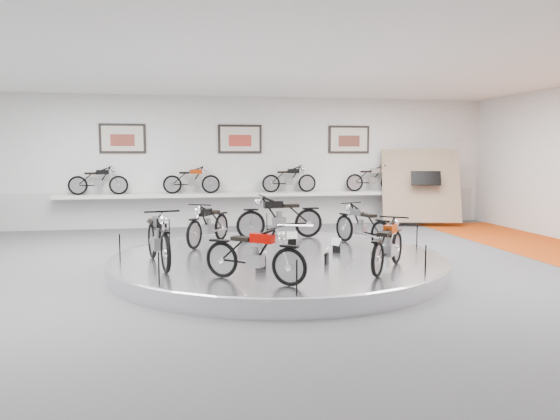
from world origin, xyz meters
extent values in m
plane|color=#4F4F52|center=(0.00, 0.00, 0.00)|extent=(16.00, 16.00, 0.00)
plane|color=white|center=(0.00, 0.00, 4.00)|extent=(16.00, 16.00, 0.00)
plane|color=white|center=(0.00, 7.00, 2.00)|extent=(16.00, 0.00, 16.00)
plane|color=white|center=(0.00, -7.00, 2.00)|extent=(16.00, 0.00, 16.00)
cube|color=#BCBCBA|center=(0.00, 6.98, 0.55)|extent=(15.68, 0.04, 1.10)
cylinder|color=silver|center=(0.00, 0.30, 0.15)|extent=(6.40, 6.40, 0.30)
torus|color=#B2B2BA|center=(0.00, 0.30, 0.27)|extent=(6.40, 6.40, 0.10)
cube|color=silver|center=(0.00, 6.70, 1.00)|extent=(11.00, 0.55, 0.10)
cube|color=beige|center=(-3.50, 6.96, 2.70)|extent=(1.35, 0.06, 0.88)
cube|color=beige|center=(0.00, 6.96, 2.70)|extent=(1.35, 0.06, 0.88)
cube|color=beige|center=(3.50, 6.96, 2.70)|extent=(1.35, 0.06, 0.88)
cube|color=#9F7E68|center=(5.60, 6.10, 1.25)|extent=(2.56, 1.52, 2.30)
camera|label=1|loc=(-1.83, -9.93, 2.28)|focal=35.00mm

